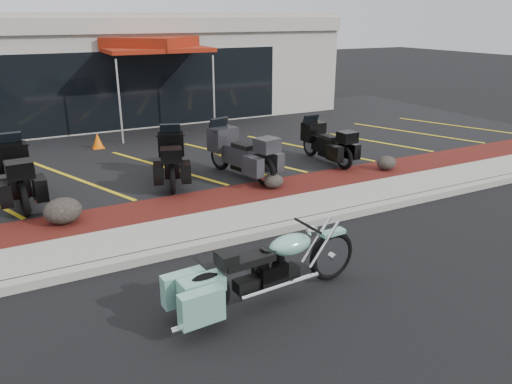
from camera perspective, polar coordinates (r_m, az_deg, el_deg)
ground at (r=8.54m, az=1.38°, el=-7.72°), size 90.00×90.00×0.00m
curb at (r=9.22m, az=-1.34°, el=-5.04°), size 24.00×0.25×0.15m
sidewalk at (r=9.80m, az=-3.17°, el=-3.53°), size 24.00×1.20×0.15m
mulch_bed at (r=10.83m, az=-5.82°, el=-1.29°), size 24.00×1.20×0.16m
upper_lot at (r=15.76m, az=-13.29°, el=4.91°), size 26.00×9.60×0.15m
dealership_building at (r=21.50m, az=-18.19°, el=13.51°), size 18.00×8.16×4.00m
boulder_left at (r=10.15m, az=-21.20°, el=-2.01°), size 0.71×0.59×0.50m
boulder_mid at (r=11.43m, az=2.03°, el=1.24°), size 0.47×0.39×0.33m
boulder_right at (r=13.24m, az=14.68°, el=3.25°), size 0.51×0.43×0.36m
hero_cruiser at (r=7.77m, az=8.64°, el=-6.43°), size 3.10×0.99×1.08m
touring_black_front at (r=12.32m, az=-26.09°, el=3.04°), size 1.00×2.39×1.37m
touring_black_mid at (r=12.62m, az=-9.67°, el=4.91°), size 1.46×2.33×1.27m
touring_grey at (r=12.74m, az=-4.17°, el=5.48°), size 1.42×2.48×1.36m
touring_black_rear at (r=14.10m, az=6.26°, el=6.44°), size 0.86×2.07×1.19m
traffic_cone at (r=15.71m, az=-17.65°, el=5.62°), size 0.40×0.40×0.46m
popup_canopy at (r=17.64m, az=-11.89°, el=16.07°), size 4.05×4.05×3.10m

